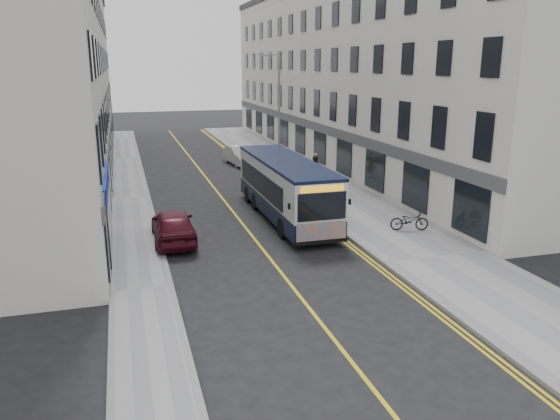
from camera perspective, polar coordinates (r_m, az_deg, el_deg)
ground at (r=20.85m, az=-0.59°, el=-5.68°), size 140.00×140.00×0.00m
pavement_east at (r=33.66m, az=4.13°, el=2.49°), size 4.50×64.00×0.12m
pavement_west at (r=31.63m, az=-15.36°, el=1.15°), size 2.00×64.00×0.12m
kerb_east at (r=32.96m, az=0.46°, el=2.26°), size 0.18×64.00×0.13m
kerb_west at (r=31.66m, az=-13.55°, el=1.29°), size 0.18×64.00×0.13m
road_centre_line at (r=32.08m, az=-6.40°, el=1.69°), size 0.12×64.00×0.01m
road_dbl_yellow_inner at (r=32.85m, az=-0.29°, el=2.11°), size 0.10×64.00×0.01m
road_dbl_yellow_outer at (r=32.90m, az=0.04°, el=2.13°), size 0.10×64.00×0.01m
terrace_east at (r=43.16m, az=6.77°, el=13.83°), size 6.00×46.00×13.00m
terrace_west at (r=39.95m, az=-22.22°, el=12.75°), size 6.00×46.00×13.00m
streetlamp at (r=34.23m, az=-0.23°, el=10.06°), size 1.32×0.18×8.00m
city_bus at (r=26.49m, az=0.58°, el=2.46°), size 2.35×10.05×2.92m
bicycle at (r=25.13m, az=13.36°, el=-1.08°), size 1.81×1.05×0.90m
pedestrian_near at (r=34.85m, az=3.80°, el=4.51°), size 0.73×0.57×1.76m
pedestrian_far at (r=33.15m, az=3.78°, el=4.05°), size 0.96×0.77×1.87m
car_white at (r=41.25m, az=-4.24°, el=5.71°), size 1.98×4.30×1.37m
car_maroon at (r=23.58m, az=-11.09°, el=-1.61°), size 1.76×4.29×1.46m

